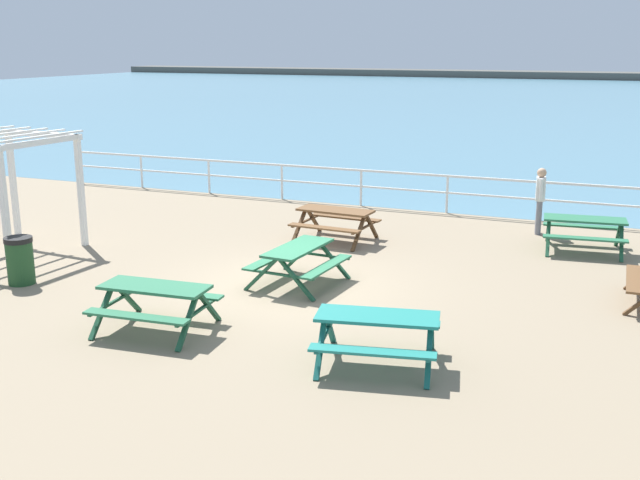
% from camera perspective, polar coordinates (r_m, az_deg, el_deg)
% --- Properties ---
extents(ground_plane, '(30.00, 24.00, 0.20)m').
position_cam_1_polar(ground_plane, '(15.19, -2.21, -3.76)').
color(ground_plane, gray).
extents(sea_band, '(142.00, 90.00, 0.01)m').
position_cam_1_polar(sea_band, '(66.29, 17.46, 9.79)').
color(sea_band, teal).
rests_on(sea_band, ground).
extents(distant_shoreline, '(142.00, 6.00, 1.80)m').
position_cam_1_polar(distant_shoreline, '(109.11, 19.68, 11.20)').
color(distant_shoreline, '#4C4C47').
rests_on(distant_shoreline, ground).
extents(seaward_railing, '(23.07, 0.07, 1.08)m').
position_cam_1_polar(seaward_railing, '(22.05, 6.22, 4.24)').
color(seaward_railing, white).
rests_on(seaward_railing, ground).
extents(picnic_table_near_left, '(1.92, 1.67, 0.80)m').
position_cam_1_polar(picnic_table_near_left, '(12.97, -12.15, -4.13)').
color(picnic_table_near_left, '#286B47').
rests_on(picnic_table_near_left, ground).
extents(picnic_table_near_right, '(1.89, 1.65, 0.80)m').
position_cam_1_polar(picnic_table_near_right, '(18.41, 1.15, 1.71)').
color(picnic_table_near_right, brown).
rests_on(picnic_table_near_right, ground).
extents(picnic_table_mid_centre, '(1.96, 1.72, 0.80)m').
position_cam_1_polar(picnic_table_mid_centre, '(18.49, 19.06, 0.96)').
color(picnic_table_mid_centre, '#286B47').
rests_on(picnic_table_mid_centre, ground).
extents(picnic_table_far_right, '(1.66, 1.91, 0.80)m').
position_cam_1_polar(picnic_table_far_right, '(15.07, -1.63, -1.19)').
color(picnic_table_far_right, '#286B47').
rests_on(picnic_table_far_right, ground).
extents(picnic_table_seaward, '(2.07, 1.85, 0.80)m').
position_cam_1_polar(picnic_table_seaward, '(11.39, 4.29, -6.47)').
color(picnic_table_seaward, '#1E7A70').
rests_on(picnic_table_seaward, ground).
extents(visitor, '(0.27, 0.53, 1.66)m').
position_cam_1_polar(visitor, '(19.80, 16.04, 3.13)').
color(visitor, slate).
rests_on(visitor, ground).
extents(lattice_pergola, '(2.61, 2.73, 2.70)m').
position_cam_1_polar(lattice_pergola, '(18.64, -22.30, 5.20)').
color(lattice_pergola, white).
rests_on(lattice_pergola, ground).
extents(litter_bin, '(0.55, 0.55, 0.95)m').
position_cam_1_polar(litter_bin, '(16.26, -21.40, -1.42)').
color(litter_bin, '#1E4723').
rests_on(litter_bin, ground).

